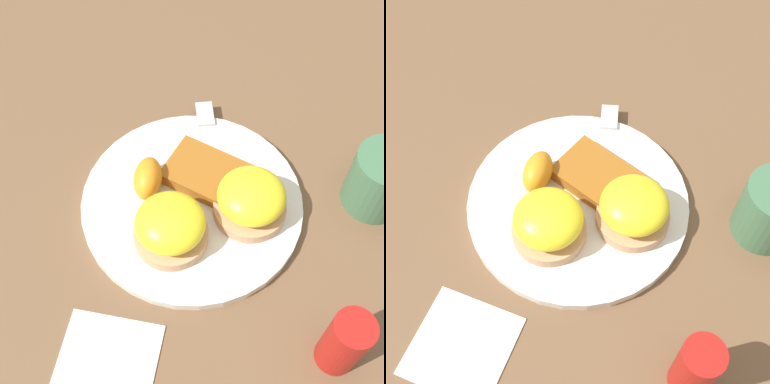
% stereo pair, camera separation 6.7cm
% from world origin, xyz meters
% --- Properties ---
extents(ground_plane, '(1.10, 1.10, 0.00)m').
position_xyz_m(ground_plane, '(0.00, 0.00, 0.00)').
color(ground_plane, brown).
extents(plate, '(0.29, 0.29, 0.01)m').
position_xyz_m(plate, '(0.00, 0.00, 0.01)').
color(plate, silver).
rests_on(plate, ground_plane).
extents(sandwich_benedict_left, '(0.09, 0.09, 0.06)m').
position_xyz_m(sandwich_benedict_left, '(-0.01, -0.06, 0.04)').
color(sandwich_benedict_left, tan).
rests_on(sandwich_benedict_left, plate).
extents(sandwich_benedict_right, '(0.09, 0.09, 0.06)m').
position_xyz_m(sandwich_benedict_right, '(0.07, 0.01, 0.04)').
color(sandwich_benedict_right, tan).
rests_on(sandwich_benedict_right, plate).
extents(hashbrown_patty, '(0.12, 0.09, 0.02)m').
position_xyz_m(hashbrown_patty, '(0.01, 0.04, 0.02)').
color(hashbrown_patty, '#9A591B').
rests_on(hashbrown_patty, plate).
extents(orange_wedge, '(0.05, 0.07, 0.04)m').
position_xyz_m(orange_wedge, '(-0.06, 0.00, 0.04)').
color(orange_wedge, orange).
rests_on(orange_wedge, plate).
extents(fork, '(0.10, 0.19, 0.00)m').
position_xyz_m(fork, '(-0.00, 0.08, 0.02)').
color(fork, silver).
rests_on(fork, plate).
extents(napkin, '(0.12, 0.12, 0.00)m').
position_xyz_m(napkin, '(-0.02, -0.23, 0.00)').
color(napkin, white).
rests_on(napkin, ground_plane).
extents(condiment_bottle, '(0.04, 0.04, 0.10)m').
position_xyz_m(condiment_bottle, '(0.21, -0.13, 0.05)').
color(condiment_bottle, '#B21914').
rests_on(condiment_bottle, ground_plane).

